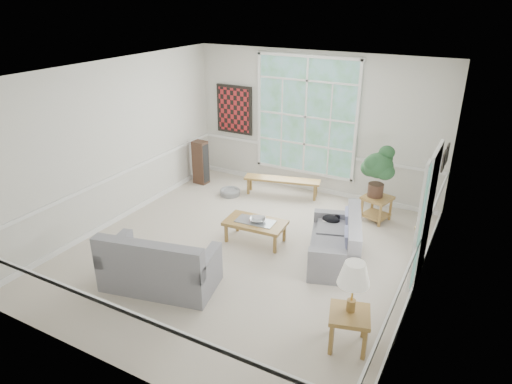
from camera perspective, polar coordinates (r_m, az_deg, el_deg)
floor at (r=7.84m, az=-1.35°, el=-7.45°), size 5.50×6.00×0.01m
ceiling at (r=6.79m, az=-1.60°, el=14.78°), size 5.50×6.00×0.02m
wall_back at (r=9.77m, az=7.39°, el=8.39°), size 5.50×0.02×3.00m
wall_front at (r=5.07m, az=-18.70°, el=-7.99°), size 5.50×0.02×3.00m
wall_left at (r=8.80m, az=-17.29°, el=5.78°), size 0.02×6.00×3.00m
wall_right at (r=6.38m, az=20.53°, el=-1.50°), size 0.02×6.00×3.00m
window_back at (r=9.76m, az=6.24°, el=9.35°), size 2.30×0.08×2.40m
entry_door at (r=7.11m, az=20.49°, el=-2.89°), size 0.08×0.90×2.10m
door_sidelight at (r=6.50m, az=19.71°, el=-4.32°), size 0.08×0.26×1.90m
wall_art at (r=10.53m, az=-2.75°, el=10.24°), size 0.90×0.06×1.10m
wall_frame_near at (r=7.99m, az=22.35°, el=3.64°), size 0.04×0.26×0.32m
wall_frame_far at (r=8.37m, az=22.71°, el=4.45°), size 0.04×0.26×0.32m
loveseat_right at (r=7.51m, az=9.84°, el=-5.75°), size 1.18×1.65×0.80m
loveseat_front at (r=6.94m, az=-11.95°, el=-8.20°), size 1.80×1.20×0.89m
coffee_table at (r=8.04m, az=-0.09°, el=-4.95°), size 1.10×0.65×0.39m
pewter_bowl at (r=7.91m, az=0.21°, el=-3.48°), size 0.45×0.45×0.08m
window_bench at (r=9.86m, az=3.26°, el=0.62°), size 1.66×0.71×0.38m
end_table at (r=9.05m, az=14.79°, el=-2.00°), size 0.60×0.60×0.49m
houseplant at (r=8.78m, az=14.96°, el=2.51°), size 0.82×0.82×1.01m
side_table at (r=5.97m, az=11.46°, el=-16.47°), size 0.61×0.61×0.50m
table_lamp at (r=5.65m, az=12.01°, el=-11.57°), size 0.48×0.48×0.68m
pet_bed at (r=9.92m, az=-3.25°, el=-0.00°), size 0.51×0.51×0.13m
floor_speaker at (r=10.46m, az=-6.94°, el=3.69°), size 0.32×0.26×1.00m
cat at (r=7.94m, az=9.36°, el=-3.36°), size 0.37×0.32×0.15m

